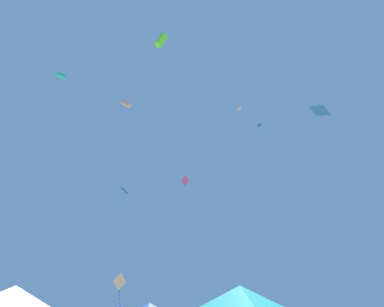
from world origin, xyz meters
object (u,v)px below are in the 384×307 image
at_px(canopy_tent_teal, 241,300).
at_px(kite_lime_box, 161,40).
at_px(kite_blue_diamond, 321,110).
at_px(kite_cyan_box, 61,76).
at_px(kite_pink_delta, 239,109).
at_px(kite_blue_delta, 125,191).
at_px(kite_pink_diamond, 120,283).
at_px(kite_magenta_diamond, 185,181).
at_px(kite_pink_box, 126,104).
at_px(kite_blue_box, 260,125).
at_px(canopy_tent_white, 10,300).

xyz_separation_m(canopy_tent_teal, kite_lime_box, (-5.03, -1.27, 20.25)).
bearing_deg(kite_blue_diamond, kite_cyan_box, 160.38).
bearing_deg(kite_pink_delta, kite_blue_diamond, -78.86).
relative_size(kite_lime_box, kite_blue_delta, 0.46).
distance_m(kite_blue_diamond, kite_pink_diamond, 23.69).
bearing_deg(kite_blue_diamond, canopy_tent_teal, 146.21).
distance_m(kite_blue_delta, kite_magenta_diamond, 10.12).
distance_m(kite_blue_delta, kite_cyan_box, 16.54).
bearing_deg(kite_lime_box, kite_pink_box, -167.44).
height_order(kite_pink_box, kite_cyan_box, kite_cyan_box).
bearing_deg(kite_pink_diamond, kite_pink_box, -80.87).
xyz_separation_m(canopy_tent_teal, kite_cyan_box, (-17.43, 4.66, 23.22)).
height_order(kite_lime_box, kite_blue_delta, kite_lime_box).
distance_m(kite_blue_box, kite_cyan_box, 23.96).
bearing_deg(kite_pink_diamond, canopy_tent_white, -93.34).
bearing_deg(kite_cyan_box, kite_blue_box, 8.71).
height_order(kite_lime_box, kite_magenta_diamond, kite_lime_box).
height_order(kite_pink_diamond, kite_magenta_diamond, kite_magenta_diamond).
distance_m(kite_pink_box, kite_pink_delta, 14.92).
xyz_separation_m(kite_pink_box, kite_magenta_diamond, (3.53, 23.61, 8.36)).
distance_m(canopy_tent_teal, kite_magenta_diamond, 29.60).
bearing_deg(kite_magenta_diamond, kite_pink_box, -98.51).
bearing_deg(kite_blue_box, kite_magenta_diamond, 123.12).
distance_m(kite_lime_box, kite_magenta_diamond, 23.34).
bearing_deg(kite_blue_diamond, kite_magenta_diamond, 107.74).
height_order(kite_blue_diamond, kite_pink_box, kite_pink_box).
distance_m(kite_pink_delta, kite_blue_delta, 19.26).
distance_m(canopy_tent_white, kite_blue_box, 26.21).
relative_size(kite_blue_delta, kite_blue_box, 2.10).
bearing_deg(canopy_tent_white, kite_lime_box, -11.33).
xyz_separation_m(kite_pink_box, kite_blue_delta, (-4.84, 19.65, 4.29)).
distance_m(kite_cyan_box, kite_magenta_diamond, 22.77).
bearing_deg(kite_blue_diamond, kite_pink_diamond, 128.29).
relative_size(kite_pink_delta, kite_blue_delta, 0.20).
distance_m(kite_blue_diamond, kite_blue_delta, 27.78).
distance_m(canopy_tent_white, kite_pink_diamond, 15.35).
distance_m(kite_blue_diamond, kite_lime_box, 15.33).
bearing_deg(kite_pink_diamond, kite_blue_delta, 123.88).
xyz_separation_m(canopy_tent_teal, kite_pink_delta, (3.12, 6.11, 19.42)).
bearing_deg(canopy_tent_teal, kite_pink_box, -166.26).
xyz_separation_m(kite_cyan_box, kite_magenta_diamond, (14.32, 17.33, -3.65)).
height_order(kite_blue_delta, kite_magenta_diamond, kite_magenta_diamond).
relative_size(kite_blue_box, kite_magenta_diamond, 1.31).
bearing_deg(kite_blue_diamond, kite_pink_delta, 101.14).
bearing_deg(kite_blue_delta, canopy_tent_teal, -57.48).
height_order(kite_pink_box, kite_blue_box, kite_blue_box).
bearing_deg(canopy_tent_teal, kite_pink_diamond, 122.21).
xyz_separation_m(canopy_tent_white, kite_pink_delta, (13.28, 6.35, 19.47)).
bearing_deg(kite_pink_box, kite_lime_box, 12.56).
xyz_separation_m(kite_pink_delta, kite_lime_box, (-8.16, -7.37, 0.83)).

